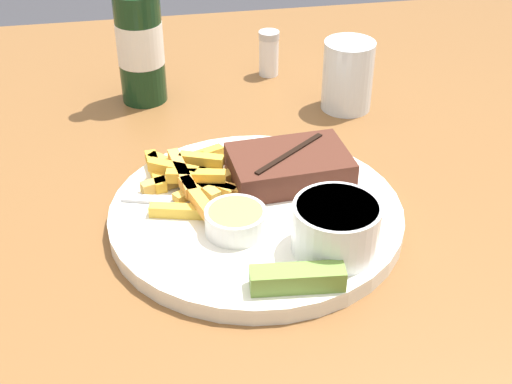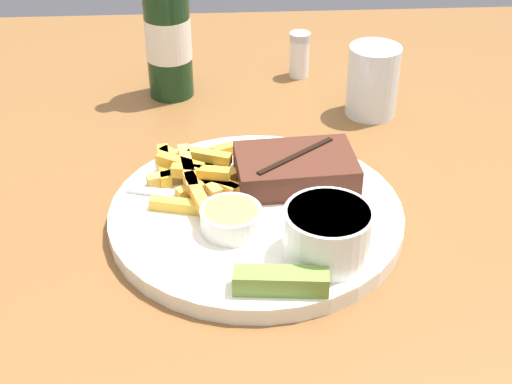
{
  "view_description": "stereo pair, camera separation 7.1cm",
  "coord_description": "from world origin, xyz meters",
  "px_view_note": "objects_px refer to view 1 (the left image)",
  "views": [
    {
      "loc": [
        -0.11,
        -0.58,
        1.16
      ],
      "look_at": [
        0.0,
        0.0,
        0.76
      ],
      "focal_mm": 50.0,
      "sensor_mm": 36.0,
      "label": 1
    },
    {
      "loc": [
        -0.04,
        -0.59,
        1.16
      ],
      "look_at": [
        0.0,
        0.0,
        0.76
      ],
      "focal_mm": 50.0,
      "sensor_mm": 36.0,
      "label": 2
    }
  ],
  "objects_px": {
    "dipping_sauce_cup": "(236,220)",
    "fork_utensil": "(180,201)",
    "beer_bottle": "(140,40)",
    "drinking_glass": "(348,76)",
    "salt_shaker": "(269,53)",
    "pickle_spear": "(297,278)",
    "steak_portion": "(289,166)",
    "coleslaw_cup": "(336,225)",
    "dinner_plate": "(256,215)"
  },
  "relations": [
    {
      "from": "coleslaw_cup",
      "to": "drinking_glass",
      "type": "relative_size",
      "value": 0.89
    },
    {
      "from": "dipping_sauce_cup",
      "to": "salt_shaker",
      "type": "bearing_deg",
      "value": 74.21
    },
    {
      "from": "pickle_spear",
      "to": "fork_utensil",
      "type": "xyz_separation_m",
      "value": [
        -0.09,
        0.15,
        -0.01
      ]
    },
    {
      "from": "fork_utensil",
      "to": "beer_bottle",
      "type": "bearing_deg",
      "value": 111.74
    },
    {
      "from": "drinking_glass",
      "to": "salt_shaker",
      "type": "height_order",
      "value": "drinking_glass"
    },
    {
      "from": "steak_portion",
      "to": "beer_bottle",
      "type": "distance_m",
      "value": 0.3
    },
    {
      "from": "pickle_spear",
      "to": "fork_utensil",
      "type": "height_order",
      "value": "pickle_spear"
    },
    {
      "from": "steak_portion",
      "to": "drinking_glass",
      "type": "xyz_separation_m",
      "value": [
        0.12,
        0.18,
        0.01
      ]
    },
    {
      "from": "dinner_plate",
      "to": "pickle_spear",
      "type": "relative_size",
      "value": 3.52
    },
    {
      "from": "pickle_spear",
      "to": "drinking_glass",
      "type": "relative_size",
      "value": 0.93
    },
    {
      "from": "steak_portion",
      "to": "coleslaw_cup",
      "type": "relative_size",
      "value": 1.6
    },
    {
      "from": "dipping_sauce_cup",
      "to": "fork_utensil",
      "type": "distance_m",
      "value": 0.08
    },
    {
      "from": "fork_utensil",
      "to": "salt_shaker",
      "type": "bearing_deg",
      "value": 81.5
    },
    {
      "from": "steak_portion",
      "to": "beer_bottle",
      "type": "bearing_deg",
      "value": 119.17
    },
    {
      "from": "dinner_plate",
      "to": "drinking_glass",
      "type": "height_order",
      "value": "drinking_glass"
    },
    {
      "from": "dipping_sauce_cup",
      "to": "drinking_glass",
      "type": "distance_m",
      "value": 0.33
    },
    {
      "from": "steak_portion",
      "to": "pickle_spear",
      "type": "bearing_deg",
      "value": -100.24
    },
    {
      "from": "coleslaw_cup",
      "to": "dipping_sauce_cup",
      "type": "distance_m",
      "value": 0.1
    },
    {
      "from": "steak_portion",
      "to": "pickle_spear",
      "type": "distance_m",
      "value": 0.18
    },
    {
      "from": "steak_portion",
      "to": "coleslaw_cup",
      "type": "distance_m",
      "value": 0.13
    },
    {
      "from": "fork_utensil",
      "to": "beer_bottle",
      "type": "height_order",
      "value": "beer_bottle"
    },
    {
      "from": "dipping_sauce_cup",
      "to": "pickle_spear",
      "type": "height_order",
      "value": "dipping_sauce_cup"
    },
    {
      "from": "fork_utensil",
      "to": "drinking_glass",
      "type": "bearing_deg",
      "value": 58.35
    },
    {
      "from": "fork_utensil",
      "to": "salt_shaker",
      "type": "relative_size",
      "value": 2.02
    },
    {
      "from": "beer_bottle",
      "to": "drinking_glass",
      "type": "bearing_deg",
      "value": -15.49
    },
    {
      "from": "fork_utensil",
      "to": "dipping_sauce_cup",
      "type": "bearing_deg",
      "value": -32.09
    },
    {
      "from": "pickle_spear",
      "to": "salt_shaker",
      "type": "xyz_separation_m",
      "value": [
        0.07,
        0.48,
        0.0
      ]
    },
    {
      "from": "coleslaw_cup",
      "to": "steak_portion",
      "type": "bearing_deg",
      "value": 97.06
    },
    {
      "from": "dinner_plate",
      "to": "salt_shaker",
      "type": "bearing_deg",
      "value": 76.74
    },
    {
      "from": "coleslaw_cup",
      "to": "drinking_glass",
      "type": "xyz_separation_m",
      "value": [
        0.1,
        0.31,
        0.0
      ]
    },
    {
      "from": "drinking_glass",
      "to": "salt_shaker",
      "type": "distance_m",
      "value": 0.15
    },
    {
      "from": "pickle_spear",
      "to": "coleslaw_cup",
      "type": "bearing_deg",
      "value": 44.59
    },
    {
      "from": "steak_portion",
      "to": "dipping_sauce_cup",
      "type": "bearing_deg",
      "value": -130.91
    },
    {
      "from": "steak_portion",
      "to": "dipping_sauce_cup",
      "type": "xyz_separation_m",
      "value": [
        -0.07,
        -0.08,
        -0.0
      ]
    },
    {
      "from": "fork_utensil",
      "to": "drinking_glass",
      "type": "height_order",
      "value": "drinking_glass"
    },
    {
      "from": "drinking_glass",
      "to": "pickle_spear",
      "type": "bearing_deg",
      "value": -112.76
    },
    {
      "from": "beer_bottle",
      "to": "pickle_spear",
      "type": "bearing_deg",
      "value": -75.4
    },
    {
      "from": "pickle_spear",
      "to": "fork_utensil",
      "type": "distance_m",
      "value": 0.17
    },
    {
      "from": "beer_bottle",
      "to": "drinking_glass",
      "type": "xyz_separation_m",
      "value": [
        0.26,
        -0.07,
        -0.04
      ]
    },
    {
      "from": "dipping_sauce_cup",
      "to": "pickle_spear",
      "type": "xyz_separation_m",
      "value": [
        0.04,
        -0.09,
        -0.0
      ]
    },
    {
      "from": "coleslaw_cup",
      "to": "beer_bottle",
      "type": "relative_size",
      "value": 0.35
    },
    {
      "from": "steak_portion",
      "to": "drinking_glass",
      "type": "height_order",
      "value": "drinking_glass"
    },
    {
      "from": "dinner_plate",
      "to": "dipping_sauce_cup",
      "type": "distance_m",
      "value": 0.05
    },
    {
      "from": "drinking_glass",
      "to": "salt_shaker",
      "type": "xyz_separation_m",
      "value": [
        -0.08,
        0.12,
        -0.01
      ]
    },
    {
      "from": "steak_portion",
      "to": "salt_shaker",
      "type": "relative_size",
      "value": 2.02
    },
    {
      "from": "steak_portion",
      "to": "coleslaw_cup",
      "type": "xyz_separation_m",
      "value": [
        0.02,
        -0.13,
        0.01
      ]
    },
    {
      "from": "steak_portion",
      "to": "beer_bottle",
      "type": "relative_size",
      "value": 0.55
    },
    {
      "from": "fork_utensil",
      "to": "drinking_glass",
      "type": "distance_m",
      "value": 0.32
    },
    {
      "from": "coleslaw_cup",
      "to": "drinking_glass",
      "type": "height_order",
      "value": "drinking_glass"
    },
    {
      "from": "dinner_plate",
      "to": "drinking_glass",
      "type": "bearing_deg",
      "value": 54.82
    }
  ]
}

